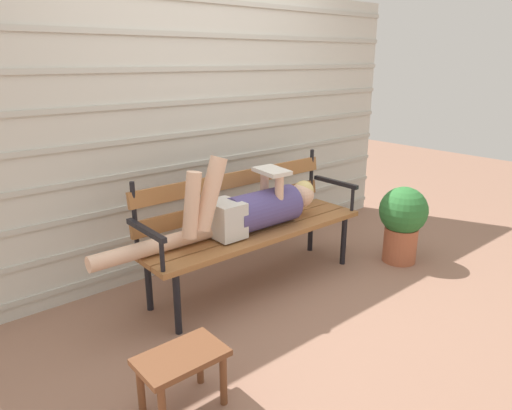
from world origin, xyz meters
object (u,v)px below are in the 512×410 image
(footstool, at_px, (182,365))
(potted_plant, at_px, (403,220))
(reclining_person, at_px, (248,209))
(park_bench, at_px, (250,220))

(footstool, distance_m, potted_plant, 2.30)
(reclining_person, relative_size, potted_plant, 2.76)
(park_bench, bearing_deg, footstool, -143.13)
(reclining_person, xyz_separation_m, potted_plant, (1.26, -0.45, -0.24))
(park_bench, xyz_separation_m, footstool, (-1.09, -0.82, -0.25))
(park_bench, height_order, potted_plant, park_bench)
(reclining_person, height_order, footstool, reclining_person)
(park_bench, bearing_deg, potted_plant, -23.71)
(park_bench, height_order, footstool, park_bench)
(potted_plant, bearing_deg, footstool, -172.51)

